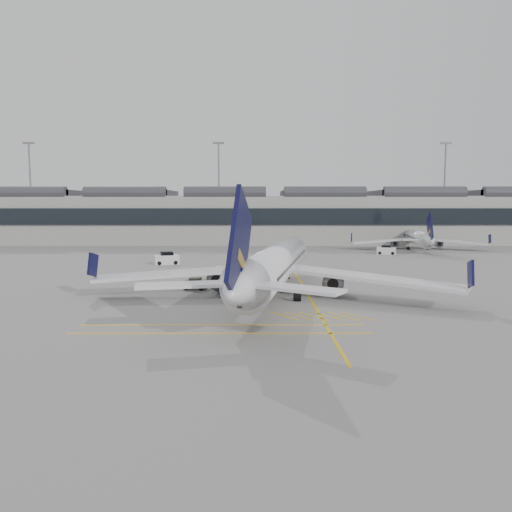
{
  "coord_description": "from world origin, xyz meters",
  "views": [
    {
      "loc": [
        4.55,
        -47.55,
        9.29
      ],
      "look_at": [
        4.67,
        2.79,
        4.0
      ],
      "focal_mm": 35.0,
      "sensor_mm": 36.0,
      "label": 1
    }
  ],
  "objects_px": {
    "ramp_agent_a": "(277,282)",
    "belt_loader": "(254,276)",
    "ramp_agent_b": "(250,283)",
    "baggage_cart_a": "(253,282)",
    "pushback_tug": "(195,284)",
    "airliner_main": "(274,266)"
  },
  "relations": [
    {
      "from": "ramp_agent_a",
      "to": "pushback_tug",
      "type": "bearing_deg",
      "value": 152.56
    },
    {
      "from": "belt_loader",
      "to": "ramp_agent_b",
      "type": "distance_m",
      "value": 7.63
    },
    {
      "from": "baggage_cart_a",
      "to": "belt_loader",
      "type": "bearing_deg",
      "value": 111.06
    },
    {
      "from": "belt_loader",
      "to": "baggage_cart_a",
      "type": "height_order",
      "value": "baggage_cart_a"
    },
    {
      "from": "airliner_main",
      "to": "pushback_tug",
      "type": "distance_m",
      "value": 9.82
    },
    {
      "from": "airliner_main",
      "to": "belt_loader",
      "type": "relative_size",
      "value": 8.98
    },
    {
      "from": "baggage_cart_a",
      "to": "pushback_tug",
      "type": "relative_size",
      "value": 0.81
    },
    {
      "from": "ramp_agent_a",
      "to": "ramp_agent_b",
      "type": "distance_m",
      "value": 2.97
    },
    {
      "from": "baggage_cart_a",
      "to": "ramp_agent_b",
      "type": "distance_m",
      "value": 0.48
    },
    {
      "from": "baggage_cart_a",
      "to": "pushback_tug",
      "type": "height_order",
      "value": "baggage_cart_a"
    },
    {
      "from": "belt_loader",
      "to": "ramp_agent_b",
      "type": "bearing_deg",
      "value": -78.35
    },
    {
      "from": "belt_loader",
      "to": "baggage_cart_a",
      "type": "xyz_separation_m",
      "value": [
        -0.07,
        -7.84,
        0.43
      ]
    },
    {
      "from": "belt_loader",
      "to": "ramp_agent_a",
      "type": "height_order",
      "value": "ramp_agent_a"
    },
    {
      "from": "ramp_agent_a",
      "to": "belt_loader",
      "type": "bearing_deg",
      "value": 84.35
    },
    {
      "from": "airliner_main",
      "to": "ramp_agent_b",
      "type": "xyz_separation_m",
      "value": [
        -2.5,
        3.45,
        -2.31
      ]
    },
    {
      "from": "baggage_cart_a",
      "to": "ramp_agent_a",
      "type": "relative_size",
      "value": 1.12
    },
    {
      "from": "airliner_main",
      "to": "baggage_cart_a",
      "type": "relative_size",
      "value": 19.18
    },
    {
      "from": "airliner_main",
      "to": "ramp_agent_a",
      "type": "height_order",
      "value": "airliner_main"
    },
    {
      "from": "airliner_main",
      "to": "baggage_cart_a",
      "type": "height_order",
      "value": "airliner_main"
    },
    {
      "from": "pushback_tug",
      "to": "airliner_main",
      "type": "bearing_deg",
      "value": -16.63
    },
    {
      "from": "belt_loader",
      "to": "ramp_agent_a",
      "type": "distance_m",
      "value": 7.52
    },
    {
      "from": "ramp_agent_a",
      "to": "pushback_tug",
      "type": "height_order",
      "value": "ramp_agent_a"
    }
  ]
}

